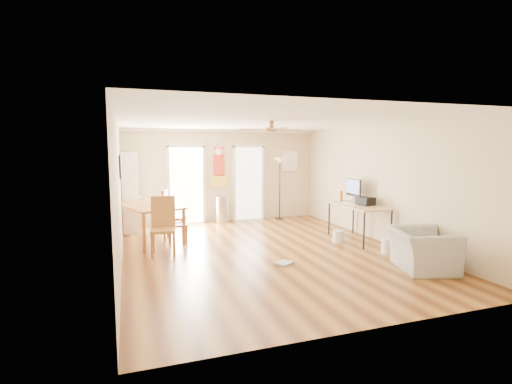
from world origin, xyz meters
name	(u,v)px	position (x,y,z in m)	size (l,w,h in m)	color
floor	(266,252)	(0.00, 0.00, 0.00)	(7.00, 7.00, 0.00)	brown
ceiling	(266,121)	(0.00, 0.00, 2.60)	(5.50, 7.00, 0.00)	silver
wall_back	(223,176)	(0.00, 3.50, 1.30)	(5.50, 0.04, 2.60)	beige
wall_front	(374,219)	(0.00, -3.50, 1.30)	(5.50, 0.04, 2.60)	beige
wall_left	(119,193)	(-2.75, 0.00, 1.30)	(0.04, 7.00, 2.60)	beige
wall_right	(382,184)	(2.75, 0.00, 1.30)	(0.04, 7.00, 2.60)	beige
crown_molding	(266,123)	(0.00, 0.00, 2.56)	(5.50, 7.00, 0.08)	white
kitchen_doorway	(186,186)	(-1.05, 3.48, 1.05)	(0.90, 0.10, 2.10)	white
bathroom_doorway	(248,184)	(0.75, 3.48, 1.05)	(0.80, 0.10, 2.10)	white
wall_decal	(219,167)	(-0.13, 3.48, 1.55)	(0.46, 0.03, 1.10)	red
ac_grille	(290,161)	(2.05, 3.47, 1.70)	(0.50, 0.04, 0.60)	white
framed_poster	(120,167)	(-2.73, 1.40, 1.70)	(0.04, 0.66, 0.48)	black
ceiling_fan	(271,130)	(0.00, -0.30, 2.43)	(1.24, 1.24, 0.20)	#593819
bookshelf	(130,192)	(-2.53, 2.92, 0.99)	(0.39, 0.89, 1.97)	white
dining_table	(150,223)	(-2.15, 1.60, 0.42)	(1.00, 1.66, 0.83)	#9E5B33
dining_chair_right_a	(175,215)	(-1.60, 1.65, 0.57)	(0.47, 0.47, 1.13)	#9B6732
dining_chair_right_b	(178,222)	(-1.60, 1.17, 0.49)	(0.40, 0.40, 0.98)	#986331
dining_chair_near	(163,227)	(-1.98, 0.39, 0.57)	(0.47, 0.47, 1.13)	olive
trash_can	(222,210)	(-0.12, 3.21, 0.37)	(0.34, 0.34, 0.73)	#B8B9BB
torchiere_lamp	(280,189)	(1.63, 3.21, 0.90)	(0.34, 0.34, 1.80)	black
computer_desk	(358,223)	(2.32, 0.23, 0.40)	(0.75, 1.51, 0.81)	tan
imac	(353,190)	(2.47, 0.69, 1.08)	(0.08, 0.59, 0.55)	black
keyboard	(349,204)	(2.20, 0.42, 0.82)	(0.14, 0.44, 0.02)	white
printer	(365,201)	(2.45, 0.17, 0.90)	(0.30, 0.35, 0.18)	black
orange_bottle	(341,196)	(2.30, 0.95, 0.93)	(0.08, 0.08, 0.25)	#DD5513
wastebasket_a	(338,236)	(1.78, 0.18, 0.14)	(0.24, 0.24, 0.28)	silver
wastebasket_b	(388,246)	(2.27, -0.89, 0.15)	(0.26, 0.26, 0.30)	silver
floor_cloth	(284,263)	(0.02, -0.91, 0.02)	(0.30, 0.23, 0.04)	gray
armchair	(422,250)	(2.15, -1.92, 0.35)	(1.07, 0.94, 0.70)	gray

